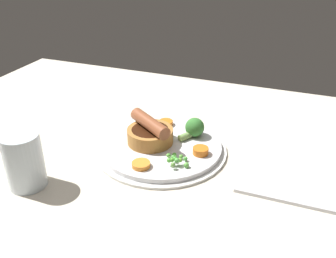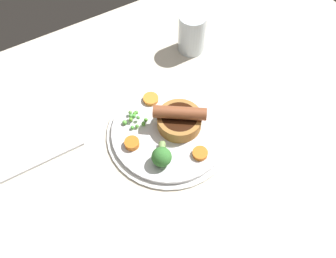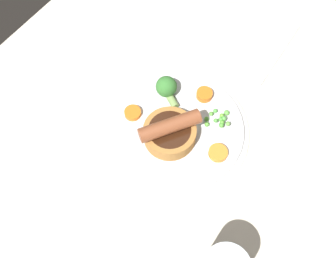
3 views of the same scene
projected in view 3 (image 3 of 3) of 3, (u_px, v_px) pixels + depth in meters
The scene contains 9 objects.
dining_table at pixel (166, 150), 65.58cm from camera, with size 110.00×80.00×3.00cm, color beige.
dinner_plate at pixel (175, 128), 65.27cm from camera, with size 25.16×25.16×1.40cm.
sausage_pudding at pixel (170, 132), 61.70cm from camera, with size 9.86×8.85×5.33cm.
pea_pile at pixel (219, 119), 64.23cm from camera, with size 4.84×4.40×1.65cm.
broccoli_floret_near at pixel (167, 88), 66.08cm from camera, with size 4.46×5.52×3.81cm.
carrot_slice_0 at pixel (218, 153), 61.69cm from camera, with size 3.22×3.22×0.85cm, color orange.
carrot_slice_2 at pixel (133, 113), 65.22cm from camera, with size 2.94×2.94×0.93cm, color orange.
carrot_slice_5 at pixel (204, 94), 66.82cm from camera, with size 2.90×2.90×1.25cm, color orange.
fork at pixel (276, 55), 73.21cm from camera, with size 18.00×1.60×0.60cm, color silver.
Camera 3 is at (-22.57, -15.58, 61.18)cm, focal length 40.00 mm.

